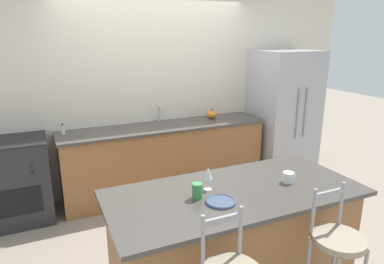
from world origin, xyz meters
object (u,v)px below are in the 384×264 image
object	(u,v)px
dinner_plate	(221,201)
wine_glass	(208,174)
oven_range	(13,181)
soap_bottle	(63,130)
refrigerator	(283,114)
tumbler_cup	(197,191)
coffee_mug	(288,177)
pumpkin_decoration	(212,114)
bar_stool_far	(336,256)

from	to	relation	value
dinner_plate	wine_glass	xyz separation A→B (m)	(0.01, 0.23, 0.12)
oven_range	soap_bottle	distance (m)	0.79
oven_range	wine_glass	world-z (taller)	wine_glass
refrigerator	soap_bottle	world-z (taller)	refrigerator
soap_bottle	tumbler_cup	bearing A→B (deg)	-69.48
coffee_mug	pumpkin_decoration	world-z (taller)	pumpkin_decoration
dinner_plate	tumbler_cup	world-z (taller)	tumbler_cup
wine_glass	pumpkin_decoration	size ratio (longest dim) A/B	1.32
refrigerator	wine_glass	world-z (taller)	refrigerator
wine_glass	coffee_mug	distance (m)	0.68
oven_range	wine_glass	size ratio (longest dim) A/B	5.09
oven_range	tumbler_cup	bearing A→B (deg)	-55.23
wine_glass	soap_bottle	distance (m)	2.18
dinner_plate	soap_bottle	xyz separation A→B (m)	(-0.90, 2.21, 0.07)
oven_range	bar_stool_far	distance (m)	3.37
bar_stool_far	wine_glass	bearing A→B (deg)	128.57
wine_glass	dinner_plate	bearing A→B (deg)	-93.24
tumbler_cup	pumpkin_decoration	distance (m)	2.39
oven_range	tumbler_cup	distance (m)	2.45
oven_range	pumpkin_decoration	distance (m)	2.61
refrigerator	tumbler_cup	distance (m)	2.98
dinner_plate	soap_bottle	distance (m)	2.39
coffee_mug	tumbler_cup	bearing A→B (deg)	176.35
wine_glass	pumpkin_decoration	world-z (taller)	wine_glass
wine_glass	tumbler_cup	xyz separation A→B (m)	(-0.14, -0.10, -0.08)
oven_range	tumbler_cup	xyz separation A→B (m)	(1.37, -1.97, 0.48)
oven_range	soap_bottle	xyz separation A→B (m)	(0.59, 0.11, 0.51)
oven_range	pumpkin_decoration	world-z (taller)	pumpkin_decoration
bar_stool_far	wine_glass	xyz separation A→B (m)	(-0.60, 0.75, 0.42)
wine_glass	tumbler_cup	distance (m)	0.18
oven_range	pumpkin_decoration	bearing A→B (deg)	2.17
refrigerator	tumbler_cup	xyz separation A→B (m)	(-2.29, -1.90, 0.04)
coffee_mug	pumpkin_decoration	size ratio (longest dim) A/B	0.84
oven_range	coffee_mug	xyz separation A→B (m)	(2.17, -2.02, 0.47)
oven_range	bar_stool_far	xyz separation A→B (m)	(2.10, -2.63, 0.14)
wine_glass	bar_stool_far	bearing A→B (deg)	-51.43
refrigerator	pumpkin_decoration	bearing A→B (deg)	171.27
bar_stool_far	pumpkin_decoration	bearing A→B (deg)	80.55
pumpkin_decoration	bar_stool_far	bearing A→B (deg)	-99.45
oven_range	soap_bottle	size ratio (longest dim) A/B	7.16
bar_stool_far	dinner_plate	distance (m)	0.86
coffee_mug	tumbler_cup	xyz separation A→B (m)	(-0.80, 0.05, 0.01)
pumpkin_decoration	oven_range	bearing A→B (deg)	-177.83
coffee_mug	tumbler_cup	size ratio (longest dim) A/B	1.04
coffee_mug	soap_bottle	xyz separation A→B (m)	(-1.58, 2.13, 0.04)
dinner_plate	coffee_mug	bearing A→B (deg)	7.05
tumbler_cup	soap_bottle	size ratio (longest dim) A/B	0.86
refrigerator	oven_range	distance (m)	3.69
refrigerator	oven_range	size ratio (longest dim) A/B	1.93
dinner_plate	wine_glass	distance (m)	0.26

